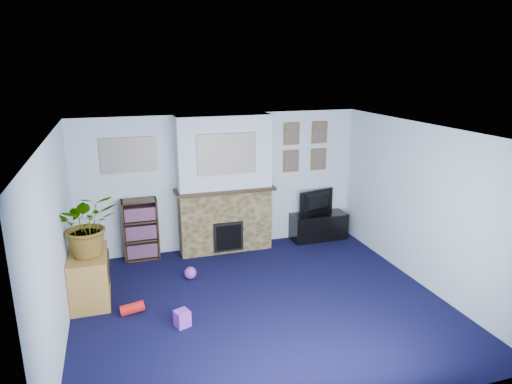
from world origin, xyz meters
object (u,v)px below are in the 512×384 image
object	(u,v)px
tv_stand	(318,227)
television	(319,202)
sideboard	(90,277)
bookshelf	(141,231)

from	to	relation	value
tv_stand	television	bearing A→B (deg)	90.00
television	sideboard	size ratio (longest dim) A/B	0.84
television	bookshelf	distance (m)	3.26
television	bookshelf	bearing A→B (deg)	-15.22
tv_stand	sideboard	world-z (taller)	sideboard
tv_stand	bookshelf	size ratio (longest dim) A/B	0.99
television	sideboard	bearing A→B (deg)	2.23
tv_stand	bookshelf	world-z (taller)	bookshelf
tv_stand	television	distance (m)	0.49
tv_stand	sideboard	bearing A→B (deg)	-163.81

